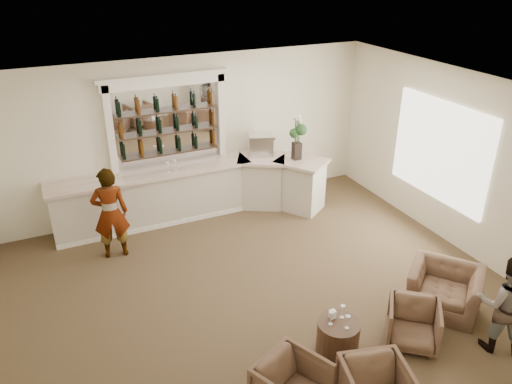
% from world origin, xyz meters
% --- Properties ---
extents(ground, '(8.00, 8.00, 0.00)m').
position_xyz_m(ground, '(0.00, 0.00, 0.00)').
color(ground, brown).
rests_on(ground, ground).
extents(room_shell, '(8.04, 7.02, 3.32)m').
position_xyz_m(room_shell, '(0.16, 0.71, 2.34)').
color(room_shell, '#F5EBCB').
rests_on(room_shell, ground).
extents(bar_counter, '(5.72, 1.80, 1.14)m').
position_xyz_m(bar_counter, '(-0.16, 3.00, 0.57)').
color(bar_counter, beige).
rests_on(bar_counter, ground).
extents(back_bar_alcove, '(2.64, 0.25, 3.00)m').
position_xyz_m(back_bar_alcove, '(-0.50, 3.41, 2.03)').
color(back_bar_alcove, white).
rests_on(back_bar_alcove, ground).
extents(cocktail_table, '(0.60, 0.60, 0.50)m').
position_xyz_m(cocktail_table, '(0.37, -1.68, 0.25)').
color(cocktail_table, '#44271D').
rests_on(cocktail_table, ground).
extents(sommelier, '(0.69, 0.50, 1.76)m').
position_xyz_m(sommelier, '(-2.00, 2.18, 0.88)').
color(sommelier, gray).
rests_on(sommelier, ground).
extents(guest, '(0.92, 0.91, 1.50)m').
position_xyz_m(guest, '(2.48, -2.54, 0.75)').
color(guest, gray).
rests_on(guest, ground).
extents(armchair_right, '(1.01, 1.01, 0.66)m').
position_xyz_m(armchair_right, '(1.45, -1.97, 0.33)').
color(armchair_right, brown).
rests_on(armchair_right, ground).
extents(armchair_far, '(1.40, 1.42, 0.70)m').
position_xyz_m(armchair_far, '(2.43, -1.55, 0.35)').
color(armchair_far, brown).
rests_on(armchair_far, ground).
extents(espresso_machine, '(0.63, 0.57, 0.45)m').
position_xyz_m(espresso_machine, '(1.40, 3.06, 1.37)').
color(espresso_machine, silver).
rests_on(espresso_machine, bar_counter).
extents(flower_vase, '(0.26, 0.26, 0.98)m').
position_xyz_m(flower_vase, '(1.98, 2.50, 1.69)').
color(flower_vase, black).
rests_on(flower_vase, bar_counter).
extents(wine_glass_bar_left, '(0.07, 0.07, 0.21)m').
position_xyz_m(wine_glass_bar_left, '(-0.69, 2.96, 1.25)').
color(wine_glass_bar_left, white).
rests_on(wine_glass_bar_left, bar_counter).
extents(wine_glass_bar_right, '(0.07, 0.07, 0.21)m').
position_xyz_m(wine_glass_bar_right, '(-0.52, 3.01, 1.25)').
color(wine_glass_bar_right, white).
rests_on(wine_glass_bar_right, bar_counter).
extents(wine_glass_tbl_a, '(0.07, 0.07, 0.21)m').
position_xyz_m(wine_glass_tbl_a, '(0.25, -1.65, 0.60)').
color(wine_glass_tbl_a, white).
rests_on(wine_glass_tbl_a, cocktail_table).
extents(wine_glass_tbl_b, '(0.07, 0.07, 0.21)m').
position_xyz_m(wine_glass_tbl_b, '(0.47, -1.60, 0.60)').
color(wine_glass_tbl_b, white).
rests_on(wine_glass_tbl_b, cocktail_table).
extents(wine_glass_tbl_c, '(0.07, 0.07, 0.21)m').
position_xyz_m(wine_glass_tbl_c, '(0.41, -1.81, 0.60)').
color(wine_glass_tbl_c, white).
rests_on(wine_glass_tbl_c, cocktail_table).
extents(napkin_holder, '(0.08, 0.08, 0.12)m').
position_xyz_m(napkin_holder, '(0.35, -1.54, 0.56)').
color(napkin_holder, white).
rests_on(napkin_holder, cocktail_table).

